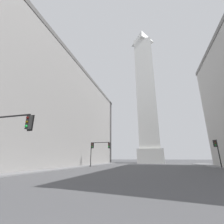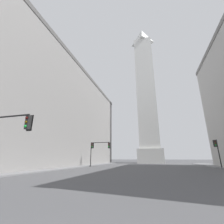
# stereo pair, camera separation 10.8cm
# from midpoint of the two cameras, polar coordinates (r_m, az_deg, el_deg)

# --- Properties ---
(sidewalk_left) EXTENTS (5.00, 69.50, 0.15)m
(sidewalk_left) POSITION_cam_midpoint_polar(r_m,az_deg,el_deg) (28.10, -23.17, -19.40)
(sidewalk_left) COLOR slate
(sidewalk_left) RESTS_ON ground_plane
(building_left) EXTENTS (20.02, 52.92, 25.13)m
(building_left) POSITION_cam_midpoint_polar(r_m,az_deg,el_deg) (44.30, -22.27, -1.77)
(building_left) COLOR gray
(building_left) RESTS_ON ground_plane
(obelisk) EXTENTS (9.13, 9.13, 60.84)m
(obelisk) POSITION_cam_midpoint_polar(r_m,az_deg,el_deg) (65.32, 12.88, 8.13)
(obelisk) COLOR silver
(obelisk) RESTS_ON ground_plane
(traffic_light_mid_left) EXTENTS (4.83, 0.50, 5.35)m
(traffic_light_mid_left) POSITION_cam_midpoint_polar(r_m,az_deg,el_deg) (35.60, -5.45, -13.42)
(traffic_light_mid_left) COLOR black
(traffic_light_mid_left) RESTS_ON ground_plane
(traffic_light_mid_right) EXTENTS (0.76, 0.52, 5.22)m
(traffic_light_mid_right) POSITION_cam_midpoint_polar(r_m,az_deg,el_deg) (35.41, 35.23, -11.45)
(traffic_light_mid_right) COLOR black
(traffic_light_mid_right) RESTS_ON ground_plane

